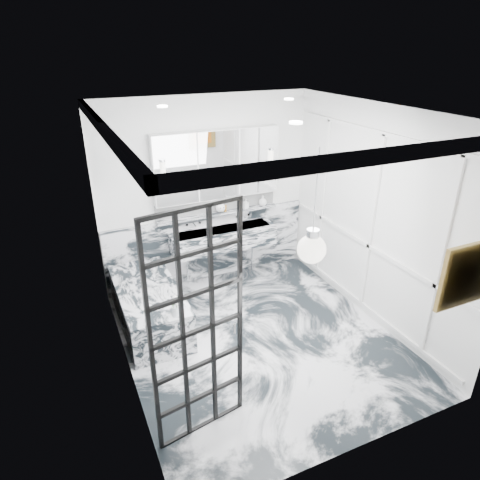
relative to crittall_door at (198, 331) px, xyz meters
name	(u,v)px	position (x,y,z in m)	size (l,w,h in m)	color
floor	(259,339)	(1.11, 0.97, -1.14)	(3.60, 3.60, 0.00)	silver
ceiling	(265,111)	(1.11, 0.97, 1.66)	(3.60, 3.60, 0.00)	white
wall_back	(207,192)	(1.11, 2.77, 0.26)	(3.60, 3.60, 0.00)	white
wall_front	(366,327)	(1.11, -0.83, 0.26)	(3.60, 3.60, 0.00)	white
wall_left	(118,267)	(-0.49, 0.97, 0.26)	(3.60, 3.60, 0.00)	white
wall_right	(374,217)	(2.71, 0.97, 0.26)	(3.60, 3.60, 0.00)	white
marble_clad_back	(209,246)	(1.11, 2.75, -0.61)	(3.18, 0.05, 1.05)	silver
marble_clad_left	(120,272)	(-0.48, 0.97, 0.20)	(0.02, 3.56, 2.68)	silver
panel_molding	(372,225)	(2.69, 0.97, 0.16)	(0.03, 3.40, 2.30)	white
soap_bottle_a	(241,203)	(1.62, 2.68, 0.05)	(0.08, 0.08, 0.20)	#8C5919
soap_bottle_b	(246,204)	(1.70, 2.68, 0.03)	(0.07, 0.07, 0.15)	#4C4C51
soap_bottle_c	(263,201)	(1.99, 2.68, 0.03)	(0.13, 0.13, 0.16)	silver
face_pot	(220,208)	(1.28, 2.68, 0.03)	(0.15, 0.15, 0.15)	white
amber_bottle	(225,208)	(1.36, 2.68, 0.00)	(0.04, 0.04, 0.10)	#8C5919
flower_vase	(176,311)	(0.09, 1.13, -0.53)	(0.08, 0.08, 0.12)	silver
crittall_door	(198,331)	(0.00, 0.00, 0.00)	(0.88, 0.04, 2.28)	black
artwork	(467,275)	(2.20, -0.79, 0.45)	(0.50, 0.05, 0.50)	#C05D13
pendant_light	(312,249)	(0.84, -0.40, 0.80)	(0.23, 0.23, 0.23)	white
trough_sink	(223,238)	(1.26, 2.53, -0.41)	(1.60, 0.45, 0.30)	silver
ledge	(219,214)	(1.26, 2.69, -0.07)	(1.90, 0.14, 0.04)	silver
subway_tile	(217,204)	(1.26, 2.75, 0.07)	(1.90, 0.03, 0.23)	white
mirror_cabinet	(217,165)	(1.26, 2.70, 0.68)	(1.90, 0.16, 1.00)	white
sconce_left	(163,176)	(0.44, 2.60, 0.64)	(0.07, 0.07, 0.40)	white
sconce_right	(271,163)	(2.08, 2.60, 0.64)	(0.07, 0.07, 0.40)	white
bathtub	(149,306)	(-0.07, 1.87, -0.86)	(0.75, 1.65, 0.55)	silver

